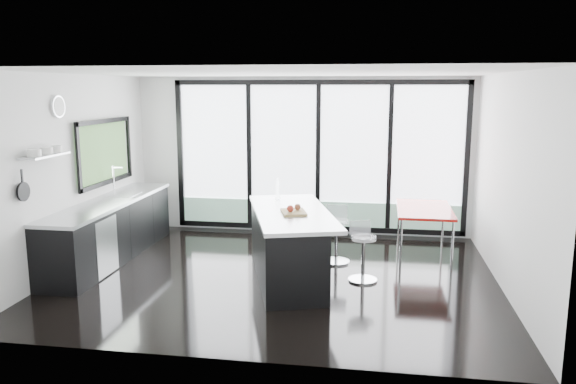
% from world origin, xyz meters
% --- Properties ---
extents(floor, '(6.00, 5.00, 0.00)m').
position_xyz_m(floor, '(0.00, 0.00, 0.00)').
color(floor, black).
rests_on(floor, ground).
extents(ceiling, '(6.00, 5.00, 0.00)m').
position_xyz_m(ceiling, '(0.00, 0.00, 2.80)').
color(ceiling, white).
rests_on(ceiling, wall_back).
extents(wall_back, '(6.00, 0.09, 2.80)m').
position_xyz_m(wall_back, '(0.27, 2.47, 1.27)').
color(wall_back, silver).
rests_on(wall_back, ground).
extents(wall_front, '(6.00, 0.00, 2.80)m').
position_xyz_m(wall_front, '(0.00, -2.50, 1.40)').
color(wall_front, silver).
rests_on(wall_front, ground).
extents(wall_left, '(0.26, 5.00, 2.80)m').
position_xyz_m(wall_left, '(-2.97, 0.27, 1.56)').
color(wall_left, silver).
rests_on(wall_left, ground).
extents(wall_right, '(0.00, 5.00, 2.80)m').
position_xyz_m(wall_right, '(3.00, 0.00, 1.40)').
color(wall_right, silver).
rests_on(wall_right, ground).
extents(counter_cabinets, '(0.69, 3.24, 1.36)m').
position_xyz_m(counter_cabinets, '(-2.67, 0.40, 0.46)').
color(counter_cabinets, black).
rests_on(counter_cabinets, floor).
extents(island, '(1.62, 2.53, 1.24)m').
position_xyz_m(island, '(0.13, -0.06, 0.49)').
color(island, black).
rests_on(island, floor).
extents(bar_stool_near, '(0.52, 0.52, 0.63)m').
position_xyz_m(bar_stool_near, '(1.18, -0.00, 0.32)').
color(bar_stool_near, silver).
rests_on(bar_stool_near, floor).
extents(bar_stool_far, '(0.43, 0.43, 0.66)m').
position_xyz_m(bar_stool_far, '(0.76, 0.76, 0.33)').
color(bar_stool_far, silver).
rests_on(bar_stool_far, floor).
extents(red_table, '(0.84, 1.45, 0.77)m').
position_xyz_m(red_table, '(2.08, 1.29, 0.39)').
color(red_table, '#A5110C').
rests_on(red_table, floor).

